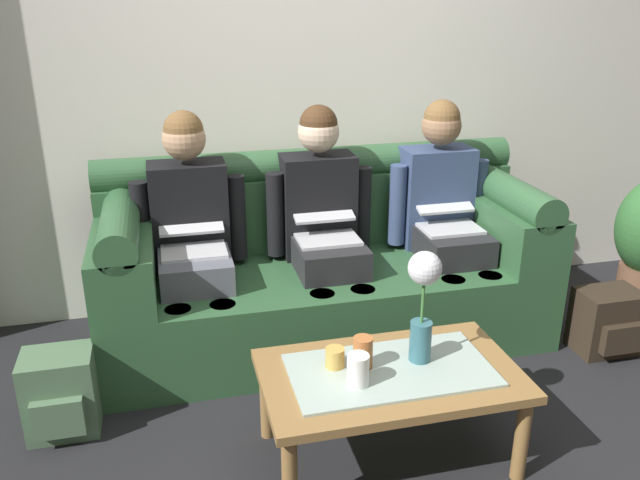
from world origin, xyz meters
The scene contains 13 objects.
ground_plane centered at (0.00, 0.00, 0.00)m, with size 14.00×14.00×0.00m, color black.
back_wall_patterned centered at (0.00, 1.70, 1.45)m, with size 6.00×0.12×2.90m, color silver.
couch centered at (0.00, 1.17, 0.37)m, with size 2.27×0.88×0.96m.
person_left centered at (-0.67, 1.17, 0.66)m, with size 0.56×0.67×1.22m.
person_middle centered at (0.00, 1.17, 0.66)m, with size 0.56×0.67×1.22m.
person_right centered at (0.67, 1.17, 0.66)m, with size 0.56×0.67×1.22m.
coffee_table centered at (0.00, 0.11, 0.35)m, with size 0.99×0.58×0.40m.
flower_vase centered at (0.13, 0.15, 0.68)m, with size 0.13×0.13×0.45m.
cup_near_left centered at (-0.15, 0.04, 0.46)m, with size 0.08×0.08×0.12m, color white.
cup_near_right centered at (-0.20, 0.18, 0.44)m, with size 0.07×0.07×0.08m, color gold.
cup_far_center centered at (-0.10, 0.15, 0.47)m, with size 0.08×0.08×0.13m, color #B26633.
backpack_right centered at (1.37, 0.62, 0.16)m, with size 0.31×0.26×0.33m.
backpack_left centered at (-1.27, 0.59, 0.18)m, with size 0.29×0.26×0.36m.
Camera 1 is at (-0.78, -1.91, 1.76)m, focal length 36.60 mm.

